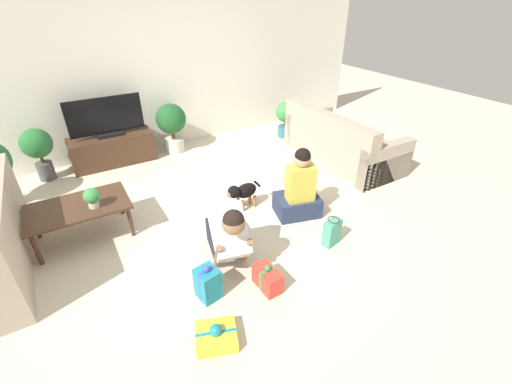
{
  "coord_description": "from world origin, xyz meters",
  "views": [
    {
      "loc": [
        -1.35,
        -3.09,
        2.45
      ],
      "look_at": [
        0.34,
        -0.25,
        0.45
      ],
      "focal_mm": 24.0,
      "sensor_mm": 36.0,
      "label": 1
    }
  ],
  "objects_px": {
    "sofa_right": "(340,144)",
    "person_sitting": "(299,191)",
    "potted_plant_back_right": "(171,123)",
    "tv": "(106,119)",
    "dog": "(243,192)",
    "gift_box_c": "(208,283)",
    "potted_plant_back_left": "(38,148)",
    "coffee_table": "(78,209)",
    "gift_box_a": "(267,278)",
    "gift_bag_a": "(332,232)",
    "person_kneeling": "(227,233)",
    "gift_box_b": "(216,336)",
    "tv_console": "(113,149)",
    "potted_plant_corner_right": "(286,116)",
    "tabletop_plant": "(92,197)"
  },
  "relations": [
    {
      "from": "dog",
      "to": "tabletop_plant",
      "type": "relative_size",
      "value": 2.27
    },
    {
      "from": "potted_plant_back_right",
      "to": "tabletop_plant",
      "type": "height_order",
      "value": "potted_plant_back_right"
    },
    {
      "from": "sofa_right",
      "to": "potted_plant_corner_right",
      "type": "bearing_deg",
      "value": 6.23
    },
    {
      "from": "potted_plant_back_left",
      "to": "person_kneeling",
      "type": "bearing_deg",
      "value": -63.1
    },
    {
      "from": "sofa_right",
      "to": "gift_box_c",
      "type": "height_order",
      "value": "sofa_right"
    },
    {
      "from": "person_sitting",
      "to": "coffee_table",
      "type": "bearing_deg",
      "value": -5.31
    },
    {
      "from": "tv",
      "to": "tabletop_plant",
      "type": "bearing_deg",
      "value": -105.6
    },
    {
      "from": "person_kneeling",
      "to": "gift_bag_a",
      "type": "bearing_deg",
      "value": -4.06
    },
    {
      "from": "dog",
      "to": "gift_bag_a",
      "type": "relative_size",
      "value": 1.54
    },
    {
      "from": "sofa_right",
      "to": "tv",
      "type": "bearing_deg",
      "value": 60.38
    },
    {
      "from": "coffee_table",
      "to": "gift_box_b",
      "type": "relative_size",
      "value": 2.59
    },
    {
      "from": "gift_box_c",
      "to": "potted_plant_back_left",
      "type": "bearing_deg",
      "value": 108.99
    },
    {
      "from": "tv",
      "to": "gift_bag_a",
      "type": "distance_m",
      "value": 3.73
    },
    {
      "from": "sofa_right",
      "to": "person_kneeling",
      "type": "xyz_separation_m",
      "value": [
        -2.61,
        -1.21,
        0.07
      ]
    },
    {
      "from": "potted_plant_corner_right",
      "to": "gift_box_b",
      "type": "relative_size",
      "value": 1.63
    },
    {
      "from": "person_kneeling",
      "to": "tabletop_plant",
      "type": "xyz_separation_m",
      "value": [
        -1.05,
        1.09,
        0.17
      ]
    },
    {
      "from": "sofa_right",
      "to": "gift_box_c",
      "type": "bearing_deg",
      "value": 117.26
    },
    {
      "from": "gift_box_b",
      "to": "tabletop_plant",
      "type": "distance_m",
      "value": 2.0
    },
    {
      "from": "gift_box_b",
      "to": "sofa_right",
      "type": "bearing_deg",
      "value": 32.58
    },
    {
      "from": "potted_plant_corner_right",
      "to": "tabletop_plant",
      "type": "xyz_separation_m",
      "value": [
        -3.51,
        -1.42,
        0.14
      ]
    },
    {
      "from": "potted_plant_back_left",
      "to": "tabletop_plant",
      "type": "relative_size",
      "value": 3.46
    },
    {
      "from": "tabletop_plant",
      "to": "coffee_table",
      "type": "bearing_deg",
      "value": 144.26
    },
    {
      "from": "tv_console",
      "to": "gift_box_b",
      "type": "relative_size",
      "value": 3.08
    },
    {
      "from": "tv_console",
      "to": "gift_bag_a",
      "type": "bearing_deg",
      "value": -64.07
    },
    {
      "from": "person_sitting",
      "to": "dog",
      "type": "height_order",
      "value": "person_sitting"
    },
    {
      "from": "gift_box_a",
      "to": "gift_box_b",
      "type": "bearing_deg",
      "value": -157.28
    },
    {
      "from": "coffee_table",
      "to": "gift_box_a",
      "type": "bearing_deg",
      "value": -51.47
    },
    {
      "from": "tv_console",
      "to": "tabletop_plant",
      "type": "height_order",
      "value": "tabletop_plant"
    },
    {
      "from": "coffee_table",
      "to": "tv_console",
      "type": "bearing_deg",
      "value": 68.9
    },
    {
      "from": "sofa_right",
      "to": "potted_plant_back_right",
      "type": "xyz_separation_m",
      "value": [
        -2.15,
        1.73,
        0.2
      ]
    },
    {
      "from": "tv_console",
      "to": "dog",
      "type": "bearing_deg",
      "value": -63.15
    },
    {
      "from": "potted_plant_back_right",
      "to": "person_sitting",
      "type": "bearing_deg",
      "value": -75.65
    },
    {
      "from": "sofa_right",
      "to": "gift_box_a",
      "type": "height_order",
      "value": "sofa_right"
    },
    {
      "from": "tv",
      "to": "person_kneeling",
      "type": "bearing_deg",
      "value": -80.16
    },
    {
      "from": "potted_plant_corner_right",
      "to": "gift_box_a",
      "type": "height_order",
      "value": "potted_plant_corner_right"
    },
    {
      "from": "gift_box_b",
      "to": "tv_console",
      "type": "bearing_deg",
      "value": 90.17
    },
    {
      "from": "tv",
      "to": "person_kneeling",
      "type": "xyz_separation_m",
      "value": [
        0.52,
        -2.98,
        -0.36
      ]
    },
    {
      "from": "potted_plant_back_left",
      "to": "gift_bag_a",
      "type": "relative_size",
      "value": 2.35
    },
    {
      "from": "potted_plant_back_right",
      "to": "gift_bag_a",
      "type": "height_order",
      "value": "potted_plant_back_right"
    },
    {
      "from": "person_kneeling",
      "to": "potted_plant_back_left",
      "type": "bearing_deg",
      "value": 129.54
    },
    {
      "from": "person_kneeling",
      "to": "gift_box_a",
      "type": "distance_m",
      "value": 0.58
    },
    {
      "from": "tv",
      "to": "dog",
      "type": "bearing_deg",
      "value": -63.15
    },
    {
      "from": "potted_plant_corner_right",
      "to": "gift_box_a",
      "type": "bearing_deg",
      "value": -127.5
    },
    {
      "from": "coffee_table",
      "to": "gift_box_c",
      "type": "distance_m",
      "value": 1.75
    },
    {
      "from": "potted_plant_back_left",
      "to": "gift_box_c",
      "type": "height_order",
      "value": "potted_plant_back_left"
    },
    {
      "from": "gift_box_c",
      "to": "gift_bag_a",
      "type": "height_order",
      "value": "gift_box_c"
    },
    {
      "from": "sofa_right",
      "to": "person_sitting",
      "type": "height_order",
      "value": "person_sitting"
    },
    {
      "from": "dog",
      "to": "tv",
      "type": "bearing_deg",
      "value": -159.62
    },
    {
      "from": "dog",
      "to": "gift_box_a",
      "type": "relative_size",
      "value": 1.67
    },
    {
      "from": "gift_bag_a",
      "to": "potted_plant_back_right",
      "type": "bearing_deg",
      "value": 101.09
    }
  ]
}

